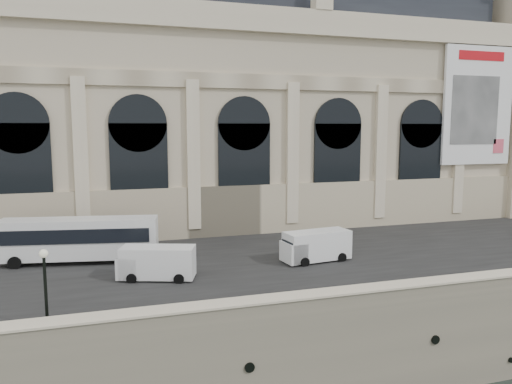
% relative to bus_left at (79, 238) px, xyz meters
% --- Properties ---
extents(quay, '(160.00, 70.00, 6.00)m').
position_rel_bus_left_xyz_m(quay, '(19.19, 19.09, -4.99)').
color(quay, gray).
rests_on(quay, ground).
extents(street, '(160.00, 24.00, 0.06)m').
position_rel_bus_left_xyz_m(street, '(19.19, -1.91, -1.96)').
color(street, '#2D2D2D').
rests_on(street, quay).
extents(parapet, '(160.00, 1.40, 1.21)m').
position_rel_bus_left_xyz_m(parapet, '(19.19, -15.31, -1.37)').
color(parapet, gray).
rests_on(parapet, quay).
extents(museum, '(69.00, 18.70, 29.10)m').
position_rel_bus_left_xyz_m(museum, '(13.22, 14.95, 11.73)').
color(museum, beige).
rests_on(museum, quay).
extents(bus_left, '(12.30, 4.63, 3.55)m').
position_rel_bus_left_xyz_m(bus_left, '(0.00, 0.00, 0.00)').
color(bus_left, silver).
rests_on(bus_left, quay).
extents(van_b, '(5.64, 3.58, 2.35)m').
position_rel_bus_left_xyz_m(van_b, '(5.09, -6.07, -0.79)').
color(van_b, white).
rests_on(van_b, quay).
extents(van_c, '(5.71, 2.78, 2.45)m').
position_rel_bus_left_xyz_m(van_c, '(17.70, -5.13, -0.74)').
color(van_c, white).
rests_on(van_c, quay).
extents(lamp_left, '(0.45, 0.45, 4.38)m').
position_rel_bus_left_xyz_m(lamp_left, '(-1.18, -13.36, 0.19)').
color(lamp_left, black).
rests_on(lamp_left, quay).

